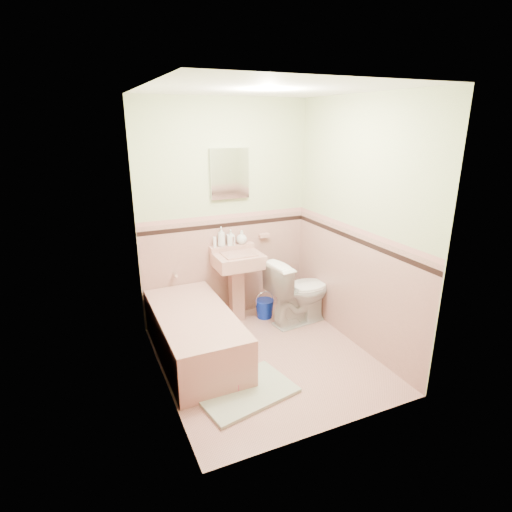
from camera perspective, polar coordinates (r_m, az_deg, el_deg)
name	(u,v)px	position (r m, az deg, el deg)	size (l,w,h in m)	color
floor	(266,358)	(4.23, 1.43, -13.98)	(2.20, 2.20, 0.00)	tan
ceiling	(269,89)	(3.58, 1.77, 22.18)	(2.20, 2.20, 0.00)	white
wall_back	(225,214)	(4.70, -4.27, 5.88)	(2.50, 2.50, 0.00)	beige
wall_front	(338,278)	(2.81, 11.35, -3.06)	(2.50, 2.50, 0.00)	beige
wall_left	(156,251)	(3.42, -13.71, 0.61)	(2.50, 2.50, 0.00)	beige
wall_right	(358,227)	(4.23, 13.91, 3.99)	(2.50, 2.50, 0.00)	beige
wainscot_back	(227,268)	(4.87, -4.05, -1.64)	(2.00, 2.00, 0.00)	tan
wainscot_front	(332,361)	(3.12, 10.46, -14.19)	(2.00, 2.00, 0.00)	tan
wainscot_left	(163,323)	(3.66, -12.76, -9.09)	(2.20, 2.20, 0.00)	tan
wainscot_right	(352,287)	(4.42, 13.15, -4.20)	(2.20, 2.20, 0.00)	tan
accent_back	(226,225)	(4.71, -4.16, 4.29)	(2.00, 2.00, 0.00)	black
accent_front	(336,295)	(2.88, 10.98, -5.36)	(2.00, 2.00, 0.00)	black
accent_left	(159,266)	(3.46, -13.26, -1.40)	(2.20, 2.20, 0.00)	black
accent_right	(355,239)	(4.25, 13.59, 2.27)	(2.20, 2.20, 0.00)	black
cap_back	(226,217)	(4.69, -4.19, 5.48)	(2.00, 2.00, 0.00)	tan
cap_front	(336,282)	(2.84, 11.11, -3.51)	(2.00, 2.00, 0.00)	tan
cap_left	(158,255)	(3.43, -13.38, 0.17)	(2.20, 2.20, 0.00)	tan
cap_right	(356,230)	(4.23, 13.69, 3.58)	(2.20, 2.20, 0.00)	tan
bathtub	(195,336)	(4.19, -8.49, -10.92)	(0.70, 1.50, 0.45)	tan
tub_faucet	(175,274)	(4.66, -11.18, -2.49)	(0.04, 0.04, 0.12)	silver
sink	(238,288)	(4.75, -2.47, -4.49)	(0.53, 0.48, 0.83)	tan
sink_faucet	(233,241)	(4.70, -3.20, 2.13)	(0.02, 0.02, 0.10)	silver
medicine_cabinet	(230,174)	(4.61, -3.68, 11.34)	(0.44, 0.04, 0.55)	white
soap_dish	(264,235)	(4.91, 1.13, 2.87)	(0.12, 0.07, 0.04)	tan
soap_bottle_left	(221,237)	(4.68, -4.83, 2.68)	(0.09, 0.09, 0.23)	#B2B2B2
soap_bottle_mid	(231,237)	(4.72, -3.54, 2.59)	(0.08, 0.08, 0.18)	#B2B2B2
soap_bottle_right	(242,237)	(4.77, -2.00, 2.62)	(0.12, 0.12, 0.16)	#B2B2B2
tube	(215,242)	(4.67, -5.76, 1.95)	(0.04, 0.04, 0.12)	white
toilet	(299,291)	(4.77, 6.04, -4.87)	(0.43, 0.76, 0.77)	white
bucket	(264,309)	(4.97, 1.19, -7.31)	(0.22, 0.22, 0.22)	#0B25AC
bath_mat	(246,391)	(3.76, -1.46, -18.28)	(0.82, 0.54, 0.03)	#94A68A
shoe	(229,387)	(3.74, -3.72, -17.68)	(0.16, 0.07, 0.06)	#BF1E59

